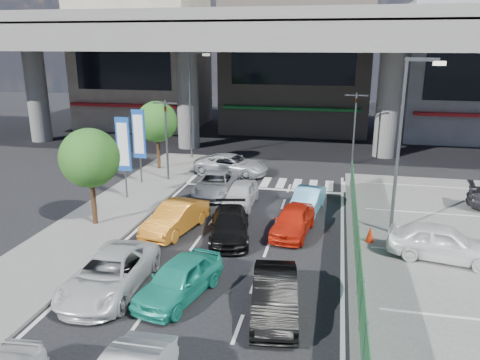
% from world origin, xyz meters
% --- Properties ---
extents(ground, '(120.00, 120.00, 0.00)m').
position_xyz_m(ground, '(0.00, 0.00, 0.00)').
color(ground, black).
rests_on(ground, ground).
extents(sidewalk_left, '(4.00, 30.00, 0.12)m').
position_xyz_m(sidewalk_left, '(-7.00, 4.00, 0.06)').
color(sidewalk_left, '#5C5B59').
rests_on(sidewalk_left, ground).
extents(fence_run, '(0.16, 22.00, 1.80)m').
position_xyz_m(fence_run, '(5.30, 1.00, 0.90)').
color(fence_run, '#205D2F').
rests_on(fence_run, ground).
extents(expressway, '(64.00, 14.00, 10.75)m').
position_xyz_m(expressway, '(0.00, 22.00, 8.76)').
color(expressway, '#61615D').
rests_on(expressway, ground).
extents(building_west, '(12.00, 10.90, 13.00)m').
position_xyz_m(building_west, '(-16.00, 31.97, 6.49)').
color(building_west, gray).
rests_on(building_west, ground).
extents(building_center, '(14.00, 10.90, 15.00)m').
position_xyz_m(building_center, '(0.00, 32.97, 7.49)').
color(building_center, gray).
rests_on(building_center, ground).
extents(building_east, '(12.00, 10.90, 12.00)m').
position_xyz_m(building_east, '(16.00, 31.97, 5.99)').
color(building_east, slate).
rests_on(building_east, ground).
extents(traffic_light_left, '(1.60, 1.24, 5.20)m').
position_xyz_m(traffic_light_left, '(-6.20, 12.00, 3.94)').
color(traffic_light_left, '#595B60').
rests_on(traffic_light_left, ground).
extents(traffic_light_right, '(1.60, 1.24, 5.20)m').
position_xyz_m(traffic_light_right, '(5.50, 19.00, 3.94)').
color(traffic_light_right, '#595B60').
rests_on(traffic_light_right, ground).
extents(street_lamp_right, '(1.65, 0.22, 8.00)m').
position_xyz_m(street_lamp_right, '(7.17, 6.00, 4.77)').
color(street_lamp_right, '#595B60').
rests_on(street_lamp_right, ground).
extents(street_lamp_left, '(1.65, 0.22, 8.00)m').
position_xyz_m(street_lamp_left, '(-6.33, 18.00, 4.77)').
color(street_lamp_left, '#595B60').
rests_on(street_lamp_left, ground).
extents(signboard_near, '(0.80, 0.14, 4.70)m').
position_xyz_m(signboard_near, '(-7.20, 7.99, 3.06)').
color(signboard_near, '#595B60').
rests_on(signboard_near, ground).
extents(signboard_far, '(0.80, 0.14, 4.70)m').
position_xyz_m(signboard_far, '(-7.60, 10.99, 3.06)').
color(signboard_far, '#595B60').
rests_on(signboard_far, ground).
extents(tree_near, '(2.80, 2.80, 4.80)m').
position_xyz_m(tree_near, '(-7.00, 4.00, 3.39)').
color(tree_near, '#382314').
rests_on(tree_near, ground).
extents(tree_far, '(2.80, 2.80, 4.80)m').
position_xyz_m(tree_far, '(-7.80, 14.50, 3.39)').
color(tree_far, '#382314').
rests_on(tree_far, ground).
extents(sedan_white_mid_left, '(2.43, 5.03, 1.38)m').
position_xyz_m(sedan_white_mid_left, '(-3.36, -1.65, 0.69)').
color(sedan_white_mid_left, silver).
rests_on(sedan_white_mid_left, ground).
extents(taxi_teal_mid, '(2.59, 4.33, 1.38)m').
position_xyz_m(taxi_teal_mid, '(-0.80, -1.51, 0.69)').
color(taxi_teal_mid, teal).
rests_on(taxi_teal_mid, ground).
extents(hatch_black_mid_right, '(1.95, 4.27, 1.36)m').
position_xyz_m(hatch_black_mid_right, '(2.60, -1.93, 0.68)').
color(hatch_black_mid_right, black).
rests_on(hatch_black_mid_right, ground).
extents(taxi_orange_left, '(2.31, 4.40, 1.38)m').
position_xyz_m(taxi_orange_left, '(-2.91, 4.09, 0.69)').
color(taxi_orange_left, orange).
rests_on(taxi_orange_left, ground).
extents(sedan_black_mid, '(2.57, 4.54, 1.24)m').
position_xyz_m(sedan_black_mid, '(-0.24, 3.83, 0.62)').
color(sedan_black_mid, black).
rests_on(sedan_black_mid, ground).
extents(taxi_orange_right, '(2.06, 4.06, 1.33)m').
position_xyz_m(taxi_orange_right, '(2.52, 4.92, 0.66)').
color(taxi_orange_right, red).
rests_on(taxi_orange_right, ground).
extents(wagon_silver_front_left, '(2.31, 4.68, 1.28)m').
position_xyz_m(wagon_silver_front_left, '(-2.51, 9.96, 0.64)').
color(wagon_silver_front_left, gray).
rests_on(wagon_silver_front_left, ground).
extents(sedan_white_front_mid, '(1.57, 3.88, 1.32)m').
position_xyz_m(sedan_white_front_mid, '(-0.65, 8.26, 0.66)').
color(sedan_white_front_mid, silver).
rests_on(sedan_white_front_mid, ground).
extents(kei_truck_front_right, '(1.83, 3.89, 1.23)m').
position_xyz_m(kei_truck_front_right, '(2.97, 8.15, 0.62)').
color(kei_truck_front_right, '#64B0DE').
rests_on(kei_truck_front_right, ground).
extents(crossing_wagon_silver, '(5.23, 3.01, 1.37)m').
position_xyz_m(crossing_wagon_silver, '(-2.53, 14.32, 0.69)').
color(crossing_wagon_silver, '#AFB1B7').
rests_on(crossing_wagon_silver, ground).
extents(parked_sedan_white, '(4.57, 2.56, 1.47)m').
position_xyz_m(parked_sedan_white, '(8.74, 3.42, 0.79)').
color(parked_sedan_white, white).
rests_on(parked_sedan_white, parking_lot).
extents(traffic_cone, '(0.48, 0.48, 0.74)m').
position_xyz_m(traffic_cone, '(5.98, 4.61, 0.43)').
color(traffic_cone, '#F62F0D').
rests_on(traffic_cone, parking_lot).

